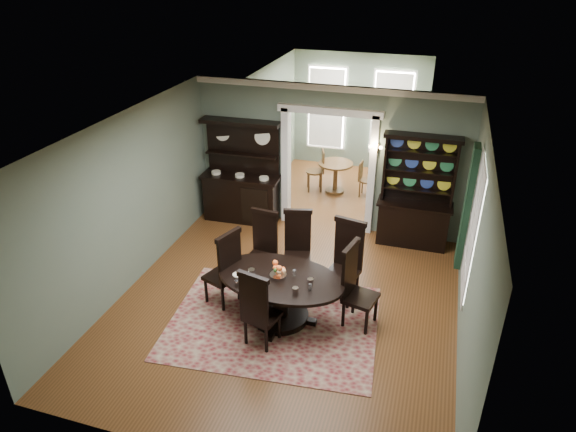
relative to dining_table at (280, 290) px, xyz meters
name	(u,v)px	position (x,y,z in m)	size (l,w,h in m)	color
room	(285,221)	(-0.03, 0.36, 1.02)	(5.51, 6.01, 3.01)	brown
parlor	(352,122)	(-0.03, 5.85, 0.96)	(3.51, 3.50, 3.01)	brown
doorway_trim	(329,153)	(-0.03, 3.31, 1.06)	(2.08, 0.25, 2.57)	silver
right_window	(470,218)	(2.66, 1.24, 1.04)	(0.15, 1.47, 2.12)	white
wall_sconce	(376,148)	(0.92, 3.16, 1.33)	(0.27, 0.21, 0.21)	#B1702F
rug	(274,322)	(-0.08, -0.12, -0.55)	(3.24, 2.49, 0.01)	maroon
dining_table	(280,290)	(0.00, 0.00, 0.00)	(2.13, 2.04, 0.80)	black
centerpiece	(278,273)	(-0.03, 0.00, 0.30)	(1.30, 0.84, 0.21)	silver
chair_far_left	(263,244)	(-0.65, 1.04, 0.13)	(0.53, 0.51, 1.31)	black
chair_far_mid	(298,243)	(-0.08, 1.24, 0.13)	(0.58, 0.57, 1.30)	black
chair_far_right	(346,258)	(0.85, 0.93, 0.19)	(0.62, 0.59, 1.42)	black
chair_end_left	(226,267)	(-0.96, 0.12, 0.17)	(0.63, 0.64, 1.38)	black
chair_end_right	(355,283)	(1.11, 0.27, 0.17)	(0.59, 0.61, 1.38)	black
chair_near	(258,308)	(-0.12, -0.69, 0.13)	(0.57, 0.56, 1.31)	black
sideboard	(242,186)	(-1.84, 3.06, 0.21)	(1.69, 0.65, 2.19)	black
welsh_dresser	(415,206)	(1.78, 3.07, 0.26)	(1.44, 0.54, 2.24)	black
parlor_table	(335,173)	(-0.21, 4.99, -0.06)	(0.82, 0.82, 0.76)	#4F3216
parlor_chair_left	(318,169)	(-0.65, 5.00, -0.01)	(0.47, 0.46, 1.01)	#4F3216
parlor_chair_right	(364,178)	(0.49, 4.99, -0.10)	(0.37, 0.36, 0.84)	#4F3216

